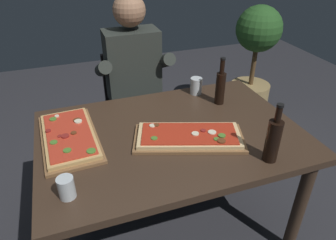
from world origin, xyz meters
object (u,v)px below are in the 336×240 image
at_px(wine_bottle_dark, 220,86).
at_px(tumbler_far_side, 66,188).
at_px(pizza_rectangular_front, 189,137).
at_px(seated_diner, 135,79).
at_px(potted_plant_corner, 254,61).
at_px(dining_table, 171,147).
at_px(pizza_rectangular_left, 69,136).
at_px(tumbler_near_camera, 196,86).
at_px(oil_bottle_amber, 273,139).
at_px(diner_chair, 133,103).

height_order(wine_bottle_dark, tumbler_far_side, wine_bottle_dark).
xyz_separation_m(pizza_rectangular_front, wine_bottle_dark, (0.33, 0.31, 0.10)).
height_order(seated_diner, potted_plant_corner, seated_diner).
distance_m(dining_table, potted_plant_corner, 1.64).
bearing_deg(potted_plant_corner, pizza_rectangular_left, -151.10).
height_order(dining_table, tumbler_far_side, tumbler_far_side).
bearing_deg(pizza_rectangular_front, tumbler_near_camera, 62.57).
bearing_deg(oil_bottle_amber, pizza_rectangular_left, 151.32).
bearing_deg(pizza_rectangular_front, dining_table, 124.18).
xyz_separation_m(pizza_rectangular_front, tumbler_near_camera, (0.25, 0.48, 0.03)).
distance_m(tumbler_far_side, potted_plant_corner, 2.27).
height_order(pizza_rectangular_front, diner_chair, diner_chair).
relative_size(pizza_rectangular_front, seated_diner, 0.47).
distance_m(dining_table, pizza_rectangular_front, 0.16).
distance_m(pizza_rectangular_front, tumbler_near_camera, 0.54).
xyz_separation_m(dining_table, wine_bottle_dark, (0.40, 0.21, 0.21)).
distance_m(oil_bottle_amber, seated_diner, 1.18).
bearing_deg(tumbler_far_side, diner_chair, 64.83).
relative_size(tumbler_near_camera, potted_plant_corner, 0.10).
relative_size(diner_chair, potted_plant_corner, 0.78).
xyz_separation_m(tumbler_near_camera, seated_diner, (-0.33, 0.35, -0.05)).
xyz_separation_m(dining_table, oil_bottle_amber, (0.36, -0.37, 0.21)).
xyz_separation_m(pizza_rectangular_front, pizza_rectangular_left, (-0.59, 0.21, 0.00)).
bearing_deg(oil_bottle_amber, dining_table, 134.34).
relative_size(tumbler_near_camera, seated_diner, 0.08).
height_order(dining_table, tumbler_near_camera, tumbler_near_camera).
bearing_deg(potted_plant_corner, tumbler_near_camera, -142.89).
xyz_separation_m(seated_diner, potted_plant_corner, (1.25, 0.35, -0.14)).
xyz_separation_m(oil_bottle_amber, tumbler_near_camera, (-0.05, 0.76, -0.06)).
distance_m(tumbler_far_side, diner_chair, 1.32).
distance_m(tumbler_near_camera, seated_diner, 0.48).
bearing_deg(tumbler_near_camera, pizza_rectangular_front, -117.43).
distance_m(wine_bottle_dark, seated_diner, 0.67).
height_order(pizza_rectangular_left, oil_bottle_amber, oil_bottle_amber).
distance_m(pizza_rectangular_front, oil_bottle_amber, 0.42).
height_order(dining_table, pizza_rectangular_left, pizza_rectangular_left).
relative_size(tumbler_far_side, seated_diner, 0.07).
relative_size(pizza_rectangular_left, seated_diner, 0.41).
bearing_deg(dining_table, seated_diner, 91.19).
distance_m(wine_bottle_dark, diner_chair, 0.85).
relative_size(dining_table, tumbler_near_camera, 12.83).
bearing_deg(tumbler_far_side, dining_table, 28.47).
height_order(pizza_rectangular_front, wine_bottle_dark, wine_bottle_dark).
xyz_separation_m(oil_bottle_amber, potted_plant_corner, (0.87, 1.45, -0.26)).
relative_size(pizza_rectangular_front, potted_plant_corner, 0.56).
bearing_deg(diner_chair, dining_table, -88.98).
bearing_deg(pizza_rectangular_left, potted_plant_corner, 28.90).
distance_m(oil_bottle_amber, tumbler_near_camera, 0.76).
height_order(wine_bottle_dark, seated_diner, seated_diner).
relative_size(dining_table, wine_bottle_dark, 4.68).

